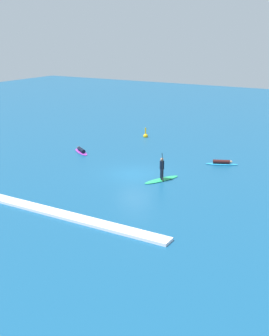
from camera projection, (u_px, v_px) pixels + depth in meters
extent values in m
plane|color=navy|center=(134.00, 174.00, 34.79)|extent=(120.00, 120.00, 0.00)
ellipsoid|color=#23B266|center=(162.00, 180.00, 33.35)|extent=(1.92, 3.21, 0.09)
cylinder|color=black|center=(161.00, 173.00, 33.41)|extent=(0.26, 0.26, 0.79)
cylinder|color=black|center=(162.00, 175.00, 33.04)|extent=(0.26, 0.26, 0.79)
cylinder|color=black|center=(162.00, 165.00, 33.01)|extent=(0.44, 0.44, 0.63)
sphere|color=#A37556|center=(162.00, 159.00, 32.88)|extent=(0.32, 0.32, 0.24)
cylinder|color=black|center=(163.00, 167.00, 32.74)|extent=(0.23, 0.13, 2.10)
cube|color=black|center=(162.00, 180.00, 33.03)|extent=(0.21, 0.13, 0.32)
ellipsoid|color=#1E8CD1|center=(222.00, 164.00, 37.28)|extent=(2.74, 1.71, 0.09)
cylinder|color=#381414|center=(221.00, 162.00, 37.23)|extent=(1.41, 0.86, 0.33)
sphere|color=tan|center=(231.00, 162.00, 37.13)|extent=(0.27, 0.27, 0.20)
ellipsoid|color=purple|center=(81.00, 152.00, 41.06)|extent=(2.65, 2.11, 0.07)
cylinder|color=black|center=(81.00, 150.00, 40.96)|extent=(1.34, 1.06, 0.35)
sphere|color=#A37556|center=(78.00, 148.00, 41.66)|extent=(0.34, 0.34, 0.25)
sphere|color=yellow|center=(146.00, 136.00, 46.94)|extent=(0.50, 0.50, 0.50)
cylinder|color=yellow|center=(146.00, 133.00, 46.82)|extent=(0.14, 0.14, 1.02)
cube|color=white|center=(57.00, 213.00, 27.04)|extent=(15.39, 0.90, 0.18)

